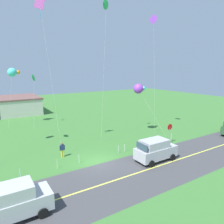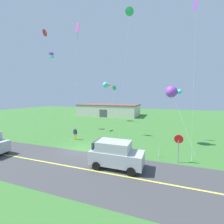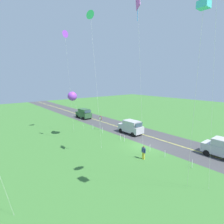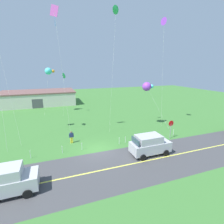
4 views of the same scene
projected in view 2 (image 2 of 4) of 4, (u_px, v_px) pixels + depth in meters
The scene contains 22 objects.
ground_plane at pixel (80, 150), 17.03m from camera, with size 120.00×120.00×0.10m, color #3D7533.
asphalt_road at pixel (56, 164), 13.28m from camera, with size 120.00×7.00×0.00m, color #424244.
road_centre_stripe at pixel (56, 164), 13.28m from camera, with size 120.00×0.16×0.00m, color #E5E04C.
car_suv_foreground at pixel (116, 154), 12.53m from camera, with size 4.40×2.12×2.24m.
stop_sign at pixel (179, 143), 13.37m from camera, with size 0.76×0.08×2.56m.
person_adult_near at pixel (75, 134), 20.64m from camera, with size 0.58×0.22×1.60m.
kite_red_low at pixel (77, 31), 21.61m from camera, with size 1.32×2.70×16.46m.
kite_blue_mid at pixel (172, 92), 18.33m from camera, with size 3.11×4.10×7.21m.
kite_yellow_high at pixel (130, 12), 18.93m from camera, with size 1.76×0.92×17.19m.
kite_green_far at pixel (45, 33), 24.74m from camera, with size 0.42×3.78×16.94m.
kite_pink_drift at pixel (106, 85), 36.01m from camera, with size 2.66×1.73×9.41m.
kite_orange_near at pixel (196, 6), 16.41m from camera, with size 0.41×1.50×16.41m.
kite_cyan_top at pixel (115, 88), 33.43m from camera, with size 1.32×1.91×8.43m.
kite_purple_back at pixel (51, 55), 26.37m from camera, with size 1.95×3.73×13.58m.
warehouse_distant at pixel (109, 110), 47.93m from camera, with size 18.36×10.20×3.50m.
fence_post_0 at pixel (36, 138), 20.04m from camera, with size 0.05×0.05×0.90m, color silver.
fence_post_1 at pixel (56, 140), 18.95m from camera, with size 0.05×0.05×0.90m, color silver.
fence_post_2 at pixel (71, 142), 18.21m from camera, with size 0.05×0.05×0.90m, color silver.
fence_post_3 at pixel (107, 146), 16.64m from camera, with size 0.05×0.05×0.90m, color silver.
fence_post_4 at pixel (114, 147), 16.35m from camera, with size 0.05×0.05×0.90m, color silver.
fence_post_5 at pixel (159, 152), 14.81m from camera, with size 0.05×0.05×0.90m, color silver.
fence_post_6 at pixel (192, 156), 13.84m from camera, with size 0.05×0.05×0.90m, color silver.
Camera 2 is at (8.92, -14.35, 5.93)m, focal length 24.15 mm.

